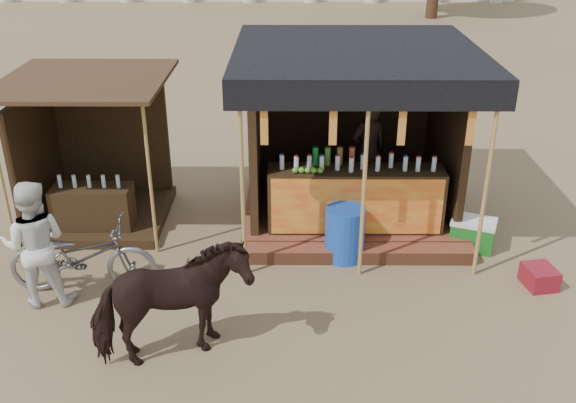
# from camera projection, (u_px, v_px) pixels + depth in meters

# --- Properties ---
(ground) EXTENTS (120.00, 120.00, 0.00)m
(ground) POSITION_uv_depth(u_px,v_px,m) (287.00, 343.00, 7.60)
(ground) COLOR #846B4C
(ground) RESTS_ON ground
(main_stall) EXTENTS (3.60, 3.61, 2.78)m
(main_stall) POSITION_uv_depth(u_px,v_px,m) (352.00, 158.00, 10.17)
(main_stall) COLOR brown
(main_stall) RESTS_ON ground
(secondary_stall) EXTENTS (2.40, 2.40, 2.38)m
(secondary_stall) POSITION_uv_depth(u_px,v_px,m) (89.00, 170.00, 10.16)
(secondary_stall) COLOR #372414
(secondary_stall) RESTS_ON ground
(cow) EXTENTS (1.90, 1.38, 1.46)m
(cow) POSITION_uv_depth(u_px,v_px,m) (171.00, 305.00, 7.05)
(cow) COLOR black
(cow) RESTS_ON ground
(motorbike) EXTENTS (1.95, 0.74, 1.01)m
(motorbike) POSITION_uv_depth(u_px,v_px,m) (82.00, 257.00, 8.42)
(motorbike) COLOR gray
(motorbike) RESTS_ON ground
(bystander) EXTENTS (0.89, 0.74, 1.70)m
(bystander) POSITION_uv_depth(u_px,v_px,m) (35.00, 244.00, 8.03)
(bystander) COLOR silver
(bystander) RESTS_ON ground
(blue_barrel) EXTENTS (0.75, 0.75, 0.80)m
(blue_barrel) POSITION_uv_depth(u_px,v_px,m) (345.00, 233.00, 9.22)
(blue_barrel) COLOR blue
(blue_barrel) RESTS_ON ground
(red_crate) EXTENTS (0.45, 0.50, 0.28)m
(red_crate) POSITION_uv_depth(u_px,v_px,m) (539.00, 277.00, 8.66)
(red_crate) COLOR maroon
(red_crate) RESTS_ON ground
(cooler) EXTENTS (0.76, 0.64, 0.46)m
(cooler) POSITION_uv_depth(u_px,v_px,m) (472.00, 234.00, 9.57)
(cooler) COLOR #186E20
(cooler) RESTS_ON ground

